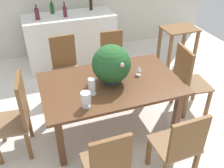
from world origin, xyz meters
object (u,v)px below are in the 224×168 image
object	(u,v)px
chair_near_left	(108,165)
wine_bottle_amber	(52,8)
chair_near_right	(180,145)
kitchen_counter	(71,40)
chair_far_left	(66,64)
crystal_vase_center_near	(92,85)
chair_foot_end	(187,78)
crystal_vase_left	(86,98)
chair_head_end	(18,114)
chair_far_right	(113,58)
wine_glass	(139,69)
wine_bottle_dark	(37,14)
wine_bottle_tall	(91,4)
dining_table	(111,89)
side_table	(178,38)
wine_bottle_clear	(65,11)
flower_centerpiece	(111,65)

from	to	relation	value
chair_near_left	wine_bottle_amber	distance (m)	3.32
chair_near_right	kitchen_counter	xyz separation A→B (m)	(-0.51, 3.10, -0.02)
chair_far_left	crystal_vase_center_near	distance (m)	1.26
chair_near_left	chair_near_right	bearing A→B (deg)	179.35
chair_far_left	chair_foot_end	xyz separation A→B (m)	(1.56, -1.04, 0.03)
crystal_vase_left	crystal_vase_center_near	distance (m)	0.25
chair_head_end	wine_bottle_amber	world-z (taller)	wine_bottle_amber
chair_far_right	chair_head_end	xyz separation A→B (m)	(-1.57, -1.05, 0.05)
chair_far_left	chair_foot_end	distance (m)	1.88
chair_far_right	wine_bottle_amber	world-z (taller)	wine_bottle_amber
chair_far_right	kitchen_counter	xyz separation A→B (m)	(-0.51, 1.01, -0.02)
wine_bottle_amber	chair_foot_end	bearing A→B (deg)	-55.39
chair_near_left	wine_glass	size ratio (longest dim) A/B	7.37
chair_far_right	wine_bottle_dark	bearing A→B (deg)	141.92
crystal_vase_center_near	wine_bottle_tall	distance (m)	2.48
chair_near_left	kitchen_counter	world-z (taller)	kitchen_counter
dining_table	chair_far_right	world-z (taller)	chair_far_right
chair_near_right	kitchen_counter	size ratio (longest dim) A/B	0.56
dining_table	chair_far_left	bearing A→B (deg)	110.95
dining_table	wine_bottle_tall	bearing A→B (deg)	80.69
chair_near_left	side_table	bearing A→B (deg)	-133.98
chair_head_end	wine_glass	size ratio (longest dim) A/B	7.96
chair_foot_end	wine_glass	bearing A→B (deg)	91.74
chair_foot_end	kitchen_counter	size ratio (longest dim) A/B	0.62
wine_bottle_amber	chair_far_right	bearing A→B (deg)	-56.98
wine_bottle_amber	wine_bottle_tall	size ratio (longest dim) A/B	0.82
kitchen_counter	wine_glass	bearing A→B (deg)	-75.62
chair_far_right	wine_bottle_dark	world-z (taller)	wine_bottle_dark
chair_far_right	wine_bottle_amber	bearing A→B (deg)	126.29
chair_head_end	wine_glass	world-z (taller)	chair_head_end
wine_bottle_dark	dining_table	bearing A→B (deg)	-71.40
dining_table	chair_foot_end	bearing A→B (deg)	0.48
wine_bottle_clear	wine_bottle_amber	xyz separation A→B (m)	(-0.19, 0.27, -0.00)
crystal_vase_left	crystal_vase_center_near	xyz separation A→B (m)	(0.13, 0.22, 0.00)
crystal_vase_left	flower_centerpiece	bearing A→B (deg)	42.15
chair_near_right	wine_bottle_clear	world-z (taller)	wine_bottle_clear
flower_centerpiece	wine_bottle_tall	world-z (taller)	wine_bottle_tall
chair_near_left	wine_bottle_tall	distance (m)	3.39
chair_foot_end	wine_bottle_amber	distance (m)	2.76
chair_foot_end	crystal_vase_center_near	world-z (taller)	chair_foot_end
chair_far_left	wine_glass	distance (m)	1.31
chair_near_left	wine_bottle_amber	size ratio (longest dim) A/B	4.08
chair_far_right	chair_near_left	xyz separation A→B (m)	(-0.80, -2.08, 0.01)
chair_near_right	crystal_vase_left	xyz separation A→B (m)	(-0.82, 0.66, 0.34)
flower_centerpiece	kitchen_counter	distance (m)	2.11
chair_head_end	flower_centerpiece	distance (m)	1.25
wine_bottle_tall	side_table	xyz separation A→B (m)	(1.44, -0.93, -0.54)
flower_centerpiece	wine_glass	bearing A→B (deg)	6.33
dining_table	wine_bottle_clear	size ratio (longest dim) A/B	6.55
chair_far_left	chair_near_left	size ratio (longest dim) A/B	1.02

